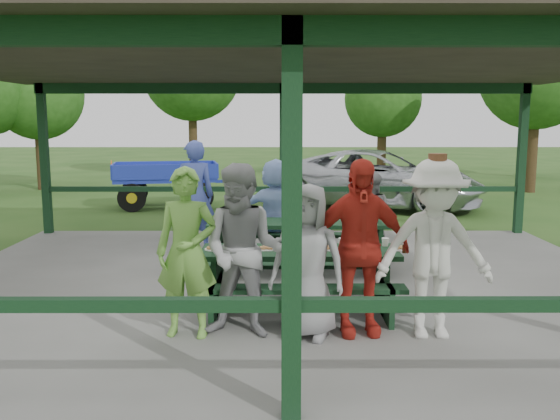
{
  "coord_description": "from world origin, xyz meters",
  "views": [
    {
      "loc": [
        -0.1,
        -8.12,
        2.38
      ],
      "look_at": [
        -0.08,
        -0.3,
        1.19
      ],
      "focal_mm": 38.0,
      "sensor_mm": 36.0,
      "label": 1
    }
  ],
  "objects_px": {
    "contestant_red": "(358,247)",
    "contestant_white_fedora": "(434,249)",
    "picnic_table_near": "(299,273)",
    "contestant_grey_left": "(244,251)",
    "contestant_green": "(187,253)",
    "contestant_grey_mid": "(307,261)",
    "farm_trailer": "(166,183)",
    "spectator_lblue": "(275,209)",
    "spectator_grey": "(370,215)",
    "picnic_table_far": "(299,239)",
    "spectator_blue": "(194,196)",
    "pickup_truck": "(378,179)"
  },
  "relations": [
    {
      "from": "contestant_red",
      "to": "contestant_white_fedora",
      "type": "distance_m",
      "value": 0.79
    },
    {
      "from": "picnic_table_near",
      "to": "contestant_grey_left",
      "type": "distance_m",
      "value": 1.14
    },
    {
      "from": "contestant_green",
      "to": "contestant_grey_left",
      "type": "bearing_deg",
      "value": 5.95
    },
    {
      "from": "contestant_green",
      "to": "contestant_grey_mid",
      "type": "bearing_deg",
      "value": 5.22
    },
    {
      "from": "contestant_grey_left",
      "to": "farm_trailer",
      "type": "height_order",
      "value": "contestant_grey_left"
    },
    {
      "from": "contestant_grey_left",
      "to": "spectator_lblue",
      "type": "distance_m",
      "value": 3.63
    },
    {
      "from": "picnic_table_near",
      "to": "spectator_grey",
      "type": "distance_m",
      "value": 3.13
    },
    {
      "from": "picnic_table_far",
      "to": "spectator_blue",
      "type": "xyz_separation_m",
      "value": [
        -1.79,
        1.38,
        0.49
      ]
    },
    {
      "from": "farm_trailer",
      "to": "picnic_table_near",
      "type": "bearing_deg",
      "value": -80.8
    },
    {
      "from": "spectator_blue",
      "to": "farm_trailer",
      "type": "bearing_deg",
      "value": -90.4
    },
    {
      "from": "contestant_grey_left",
      "to": "contestant_red",
      "type": "bearing_deg",
      "value": 13.51
    },
    {
      "from": "contestant_green",
      "to": "pickup_truck",
      "type": "bearing_deg",
      "value": 76.67
    },
    {
      "from": "contestant_grey_left",
      "to": "pickup_truck",
      "type": "xyz_separation_m",
      "value": [
        3.09,
        10.05,
        -0.23
      ]
    },
    {
      "from": "spectator_blue",
      "to": "spectator_lblue",
      "type": "bearing_deg",
      "value": 140.97
    },
    {
      "from": "picnic_table_near",
      "to": "contestant_red",
      "type": "height_order",
      "value": "contestant_red"
    },
    {
      "from": "contestant_red",
      "to": "contestant_grey_mid",
      "type": "bearing_deg",
      "value": -176.01
    },
    {
      "from": "spectator_blue",
      "to": "farm_trailer",
      "type": "relative_size",
      "value": 0.51
    },
    {
      "from": "picnic_table_near",
      "to": "picnic_table_far",
      "type": "xyz_separation_m",
      "value": [
        0.06,
        2.0,
        0.01
      ]
    },
    {
      "from": "spectator_lblue",
      "to": "pickup_truck",
      "type": "height_order",
      "value": "spectator_lblue"
    },
    {
      "from": "contestant_grey_mid",
      "to": "contestant_white_fedora",
      "type": "relative_size",
      "value": 0.84
    },
    {
      "from": "contestant_red",
      "to": "spectator_blue",
      "type": "distance_m",
      "value": 4.76
    },
    {
      "from": "spectator_lblue",
      "to": "spectator_grey",
      "type": "height_order",
      "value": "spectator_lblue"
    },
    {
      "from": "spectator_grey",
      "to": "contestant_grey_left",
      "type": "bearing_deg",
      "value": 61.02
    },
    {
      "from": "picnic_table_near",
      "to": "contestant_grey_mid",
      "type": "distance_m",
      "value": 0.94
    },
    {
      "from": "spectator_blue",
      "to": "picnic_table_near",
      "type": "bearing_deg",
      "value": 101.39
    },
    {
      "from": "contestant_green",
      "to": "spectator_blue",
      "type": "relative_size",
      "value": 0.93
    },
    {
      "from": "contestant_grey_mid",
      "to": "spectator_blue",
      "type": "distance_m",
      "value": 4.61
    },
    {
      "from": "contestant_white_fedora",
      "to": "pickup_truck",
      "type": "xyz_separation_m",
      "value": [
        1.09,
        10.08,
        -0.26
      ]
    },
    {
      "from": "contestant_grey_left",
      "to": "contestant_white_fedora",
      "type": "height_order",
      "value": "contestant_white_fedora"
    },
    {
      "from": "contestant_red",
      "to": "contestant_white_fedora",
      "type": "relative_size",
      "value": 0.97
    },
    {
      "from": "contestant_red",
      "to": "contestant_grey_left",
      "type": "bearing_deg",
      "value": 177.05
    },
    {
      "from": "contestant_grey_left",
      "to": "pickup_truck",
      "type": "relative_size",
      "value": 0.32
    },
    {
      "from": "spectator_grey",
      "to": "contestant_white_fedora",
      "type": "bearing_deg",
      "value": 89.7
    },
    {
      "from": "pickup_truck",
      "to": "contestant_grey_mid",
      "type": "bearing_deg",
      "value": -170.96
    },
    {
      "from": "contestant_grey_mid",
      "to": "spectator_blue",
      "type": "bearing_deg",
      "value": 129.73
    },
    {
      "from": "contestant_white_fedora",
      "to": "contestant_grey_left",
      "type": "bearing_deg",
      "value": -179.96
    },
    {
      "from": "farm_trailer",
      "to": "spectator_blue",
      "type": "bearing_deg",
      "value": -85.3
    },
    {
      "from": "contestant_grey_left",
      "to": "contestant_red",
      "type": "distance_m",
      "value": 1.21
    },
    {
      "from": "contestant_white_fedora",
      "to": "farm_trailer",
      "type": "relative_size",
      "value": 0.51
    },
    {
      "from": "picnic_table_far",
      "to": "contestant_grey_left",
      "type": "relative_size",
      "value": 1.5
    },
    {
      "from": "picnic_table_far",
      "to": "pickup_truck",
      "type": "bearing_deg",
      "value": 71.54
    },
    {
      "from": "pickup_truck",
      "to": "farm_trailer",
      "type": "distance_m",
      "value": 5.82
    },
    {
      "from": "contestant_grey_mid",
      "to": "spectator_grey",
      "type": "height_order",
      "value": "contestant_grey_mid"
    },
    {
      "from": "spectator_lblue",
      "to": "contestant_red",
      "type": "bearing_deg",
      "value": 92.59
    },
    {
      "from": "picnic_table_near",
      "to": "contestant_red",
      "type": "bearing_deg",
      "value": -52.35
    },
    {
      "from": "picnic_table_near",
      "to": "contestant_green",
      "type": "xyz_separation_m",
      "value": [
        -1.21,
        -0.83,
        0.44
      ]
    },
    {
      "from": "spectator_grey",
      "to": "farm_trailer",
      "type": "relative_size",
      "value": 0.37
    },
    {
      "from": "picnic_table_near",
      "to": "contestant_grey_mid",
      "type": "relative_size",
      "value": 1.44
    },
    {
      "from": "spectator_blue",
      "to": "pickup_truck",
      "type": "height_order",
      "value": "spectator_blue"
    },
    {
      "from": "contestant_green",
      "to": "picnic_table_far",
      "type": "bearing_deg",
      "value": 72.57
    }
  ]
}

